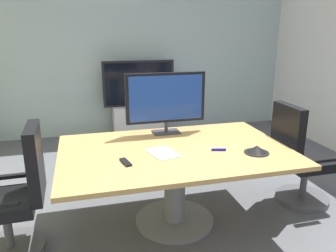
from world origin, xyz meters
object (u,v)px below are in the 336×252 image
object	(u,v)px
conference_phone	(257,150)
office_chair_right	(298,163)
remote_control	(126,162)
tv_monitor	(166,100)
office_chair_left	(17,202)
wall_display_unit	(139,111)
conference_table	(175,166)

from	to	relation	value
conference_phone	office_chair_right	bearing A→B (deg)	24.32
conference_phone	remote_control	bearing A→B (deg)	176.73
office_chair_right	conference_phone	bearing A→B (deg)	114.20
tv_monitor	conference_phone	bearing A→B (deg)	-51.23
office_chair_left	conference_phone	bearing A→B (deg)	83.53
wall_display_unit	conference_table	bearing A→B (deg)	-93.06
remote_control	wall_display_unit	bearing A→B (deg)	65.38
conference_table	office_chair_right	world-z (taller)	office_chair_right
wall_display_unit	office_chair_right	bearing A→B (deg)	-65.66
conference_phone	remote_control	distance (m)	1.16
office_chair_right	wall_display_unit	xyz separation A→B (m)	(-1.22, 2.70, -0.01)
office_chair_left	remote_control	size ratio (longest dim) A/B	6.41
wall_display_unit	remote_control	world-z (taller)	wall_display_unit
office_chair_left	tv_monitor	distance (m)	1.67
tv_monitor	remote_control	bearing A→B (deg)	-126.31
office_chair_left	wall_display_unit	bearing A→B (deg)	150.49
conference_table	remote_control	bearing A→B (deg)	-156.20
office_chair_right	wall_display_unit	distance (m)	2.97
tv_monitor	remote_control	size ratio (longest dim) A/B	4.94
office_chair_left	tv_monitor	bearing A→B (deg)	111.76
office_chair_right	tv_monitor	xyz separation A→B (m)	(-1.32, 0.47, 0.66)
conference_table	conference_phone	world-z (taller)	conference_phone
office_chair_left	office_chair_right	size ratio (longest dim) A/B	1.00
office_chair_left	office_chair_right	world-z (taller)	same
conference_table	tv_monitor	size ratio (longest dim) A/B	2.48
office_chair_left	wall_display_unit	size ratio (longest dim) A/B	0.83
office_chair_right	wall_display_unit	bearing A→B (deg)	24.22
conference_table	office_chair_right	distance (m)	1.38
conference_table	office_chair_left	bearing A→B (deg)	-175.94
office_chair_right	remote_control	size ratio (longest dim) A/B	6.41
tv_monitor	wall_display_unit	world-z (taller)	tv_monitor
conference_table	office_chair_left	xyz separation A→B (m)	(-1.37, -0.10, -0.13)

